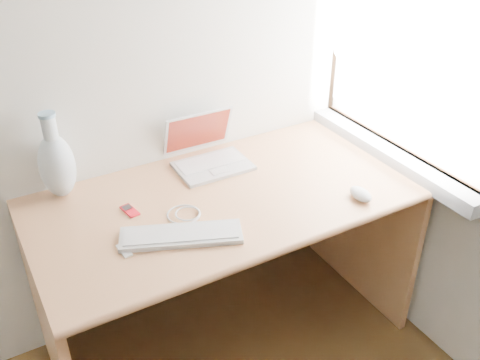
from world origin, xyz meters
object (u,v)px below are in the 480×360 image
vase (57,164)px  laptop (208,154)px  external_keyboard (181,235)px  desk (218,230)px

vase → laptop: bearing=-5.7°
vase → external_keyboard: bearing=-58.8°
external_keyboard → vase: 0.55m
external_keyboard → vase: (-0.28, 0.46, 0.13)m
external_keyboard → vase: size_ratio=1.26×
laptop → external_keyboard: bearing=-126.6°
laptop → desk: bearing=-104.8°
desk → vase: bearing=158.6°
desk → vase: size_ratio=4.38×
desk → external_keyboard: bearing=-136.7°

